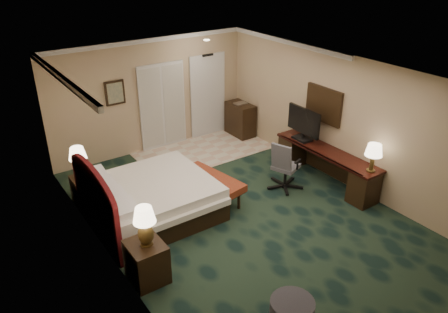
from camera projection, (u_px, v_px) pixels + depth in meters
floor at (246, 218)px, 8.15m from camera, size 5.00×7.50×0.00m
ceiling at (250, 77)px, 6.95m from camera, size 5.00×7.50×0.00m
wall_back at (152, 96)px, 10.32m from camera, size 5.00×0.00×2.70m
wall_left at (110, 196)px, 6.28m from camera, size 0.00×7.50×2.70m
wall_right at (346, 122)px, 8.82m from camera, size 0.00×7.50×2.70m
crown_molding at (250, 80)px, 6.98m from camera, size 5.00×7.50×0.10m
tile_patch at (204, 150)px, 10.75m from camera, size 3.20×1.70×0.01m
headboard at (95, 202)px, 7.34m from camera, size 0.12×2.00×1.40m
entry_door at (208, 96)px, 11.22m from camera, size 1.02×0.06×2.18m
closet_doors at (163, 106)px, 10.55m from camera, size 1.20×0.06×2.10m
wall_art at (115, 93)px, 9.72m from camera, size 0.45×0.06×0.55m
wall_mirror at (324, 105)px, 9.16m from camera, size 0.05×0.95×0.75m
bed at (154, 199)px, 8.12m from camera, size 2.11×1.95×0.67m
nightstand_near at (147, 262)px, 6.55m from camera, size 0.52×0.59×0.65m
nightstand_far at (85, 190)px, 8.54m from camera, size 0.43×0.49×0.54m
lamp_near at (145, 226)px, 6.27m from camera, size 0.41×0.41×0.63m
lamp_far at (79, 163)px, 8.29m from camera, size 0.41×0.41×0.64m
bed_bench at (213, 187)px, 8.69m from camera, size 0.74×1.50×0.48m
desk at (325, 166)px, 9.22m from camera, size 0.55×2.54×0.73m
tv at (303, 124)px, 9.39m from camera, size 0.11×0.93×0.73m
desk_lamp at (373, 158)px, 8.13m from camera, size 0.41×0.41×0.57m
desk_chair at (286, 164)px, 8.92m from camera, size 0.79×0.77×1.07m
minibar at (240, 119)px, 11.45m from camera, size 0.45×0.82×0.86m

